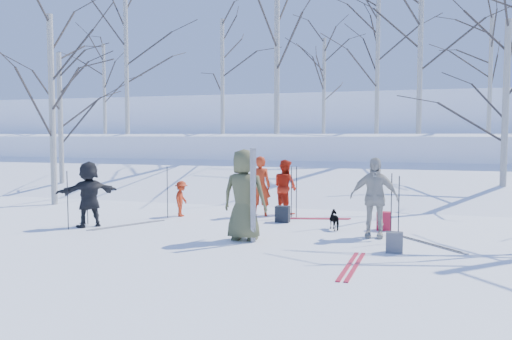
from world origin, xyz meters
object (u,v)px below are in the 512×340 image
(backpack_red, at_px, (384,221))
(backpack_grey, at_px, (394,242))
(skier_red_north, at_px, (260,186))
(skier_red_seated, at_px, (181,199))
(backpack_dark, at_px, (283,214))
(skier_cream_east, at_px, (374,197))
(dog, at_px, (336,220))
(skier_grey_west, at_px, (89,194))
(skier_olive_center, at_px, (244,195))
(skier_redor_behind, at_px, (285,187))

(backpack_red, distance_m, backpack_grey, 2.20)
(skier_red_north, relative_size, backpack_grey, 4.20)
(skier_red_seated, distance_m, backpack_dark, 2.79)
(skier_red_seated, relative_size, skier_cream_east, 0.56)
(dog, relative_size, backpack_dark, 1.33)
(skier_red_seated, relative_size, backpack_grey, 2.48)
(backpack_dark, bearing_deg, skier_cream_east, -28.35)
(skier_grey_west, bearing_deg, skier_red_seated, -177.74)
(skier_red_seated, relative_size, backpack_dark, 2.36)
(skier_red_north, distance_m, backpack_red, 3.49)
(skier_olive_center, xyz_separation_m, backpack_dark, (0.25, 2.28, -0.73))
(skier_redor_behind, distance_m, skier_grey_west, 5.07)
(skier_grey_west, distance_m, backpack_red, 6.86)
(skier_olive_center, height_order, skier_cream_east, skier_olive_center)
(skier_grey_west, bearing_deg, dog, 141.08)
(skier_olive_center, distance_m, skier_redor_behind, 3.53)
(skier_olive_center, height_order, backpack_red, skier_olive_center)
(skier_grey_west, height_order, backpack_dark, skier_grey_west)
(skier_cream_east, xyz_separation_m, backpack_grey, (0.45, -1.31, -0.65))
(skier_redor_behind, relative_size, skier_cream_east, 0.88)
(skier_red_seated, distance_m, backpack_grey, 6.10)
(skier_olive_center, relative_size, backpack_dark, 4.67)
(skier_grey_west, bearing_deg, backpack_dark, 152.31)
(skier_red_north, height_order, skier_red_seated, skier_red_north)
(skier_redor_behind, xyz_separation_m, skier_grey_west, (-3.98, -3.14, 0.03))
(backpack_red, bearing_deg, backpack_grey, -82.80)
(skier_olive_center, relative_size, backpack_red, 4.45)
(skier_red_seated, bearing_deg, skier_cream_east, -109.59)
(skier_olive_center, xyz_separation_m, dog, (1.65, 1.67, -0.71))
(skier_redor_behind, bearing_deg, dog, 170.39)
(skier_red_seated, height_order, backpack_dark, skier_red_seated)
(dog, relative_size, backpack_red, 1.26)
(skier_red_north, height_order, dog, skier_red_north)
(skier_olive_center, relative_size, backpack_grey, 4.92)
(skier_cream_east, distance_m, skier_grey_west, 6.52)
(skier_redor_behind, height_order, backpack_dark, skier_redor_behind)
(skier_redor_behind, bearing_deg, backpack_red, -171.79)
(skier_redor_behind, distance_m, backpack_grey, 4.83)
(skier_grey_west, height_order, dog, skier_grey_west)
(skier_redor_behind, relative_size, skier_grey_west, 0.96)
(backpack_grey, relative_size, backpack_dark, 0.95)
(skier_cream_east, relative_size, backpack_grey, 4.44)
(skier_red_north, relative_size, skier_grey_west, 1.03)
(skier_grey_west, relative_size, dog, 2.91)
(backpack_red, bearing_deg, skier_cream_east, -101.51)
(skier_grey_west, bearing_deg, skier_redor_behind, 166.35)
(backpack_grey, bearing_deg, backpack_red, 97.20)
(skier_olive_center, xyz_separation_m, skier_redor_behind, (0.02, 3.52, -0.19))
(skier_red_north, xyz_separation_m, dog, (2.20, -1.37, -0.57))
(skier_red_north, bearing_deg, backpack_red, 144.55)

